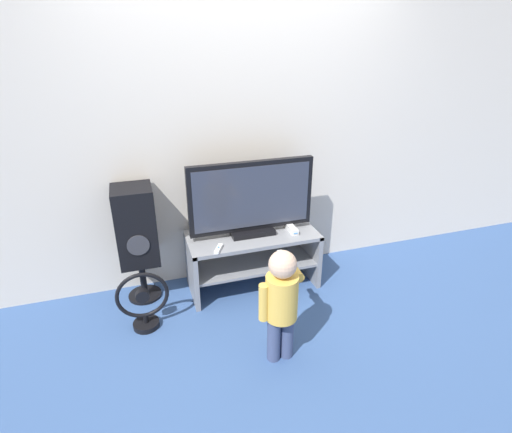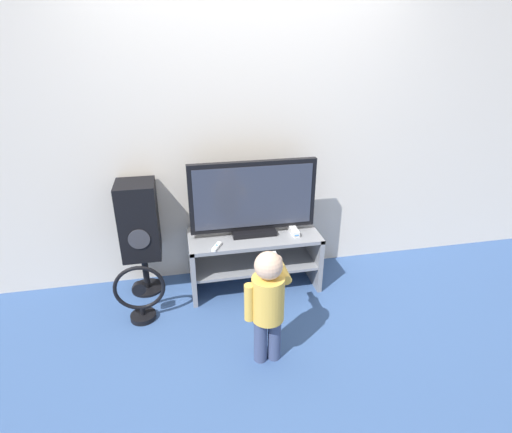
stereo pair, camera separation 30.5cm
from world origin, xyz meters
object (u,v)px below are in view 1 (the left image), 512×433
at_px(remote_primary, 219,249).
at_px(floor_fan, 143,303).
at_px(child, 281,297).
at_px(speaker_tower, 136,228).
at_px(game_console, 291,228).
at_px(television, 252,199).

relative_size(remote_primary, floor_fan, 0.29).
distance_m(child, speaker_tower, 1.26).
relative_size(game_console, speaker_tower, 0.20).
height_order(television, remote_primary, television).
height_order(game_console, child, child).
bearing_deg(remote_primary, game_console, 11.51).
relative_size(game_console, child, 0.24).
height_order(remote_primary, floor_fan, remote_primary).
xyz_separation_m(remote_primary, speaker_tower, (-0.57, 0.28, 0.13)).
xyz_separation_m(speaker_tower, floor_fan, (-0.02, -0.39, -0.41)).
xyz_separation_m(remote_primary, child, (0.24, -0.68, -0.02)).
bearing_deg(floor_fan, child, -34.82).
distance_m(game_console, speaker_tower, 1.22).
height_order(speaker_tower, floor_fan, speaker_tower).
xyz_separation_m(television, game_console, (0.32, -0.06, -0.27)).
distance_m(television, floor_fan, 1.11).
distance_m(game_console, floor_fan, 1.28).
bearing_deg(child, remote_primary, 109.24).
bearing_deg(game_console, floor_fan, -168.83).
height_order(child, floor_fan, child).
bearing_deg(speaker_tower, game_console, -7.02).
xyz_separation_m(game_console, floor_fan, (-1.22, -0.24, -0.29)).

